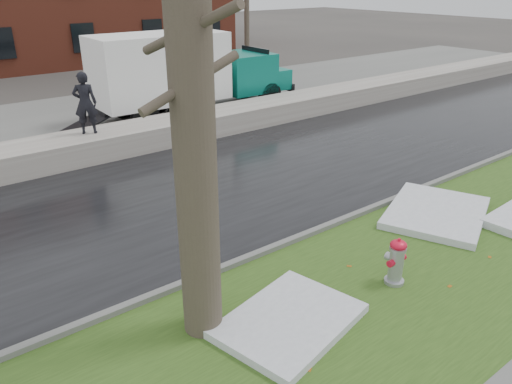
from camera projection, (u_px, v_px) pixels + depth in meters
ground at (332, 262)px, 9.65m from camera, size 120.00×120.00×0.00m
verge at (383, 291)px, 8.74m from camera, size 60.00×4.50×0.04m
road at (206, 189)px, 12.90m from camera, size 60.00×7.00×0.03m
parking_lot at (86, 120)px, 19.05m from camera, size 60.00×9.00×0.03m
curb at (297, 239)px, 10.34m from camera, size 60.00×0.15×0.14m
snowbank at (134, 137)px, 15.79m from camera, size 60.00×1.60×0.75m
bg_tree_right at (247, 3)px, 34.69m from camera, size 1.40×1.62×6.50m
fire_hydrant at (396, 259)px, 8.74m from camera, size 0.43×0.37×0.89m
tree at (191, 89)px, 6.33m from camera, size 1.54×1.83×7.41m
box_truck at (184, 72)px, 19.19m from camera, size 9.49×2.37×3.16m
worker at (85, 103)px, 14.57m from camera, size 0.79×0.68×1.83m
snow_patch_near at (436, 212)px, 11.38m from camera, size 3.18×2.86×0.16m
snow_patch_far at (289, 321)px, 7.83m from camera, size 2.49×2.04×0.14m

